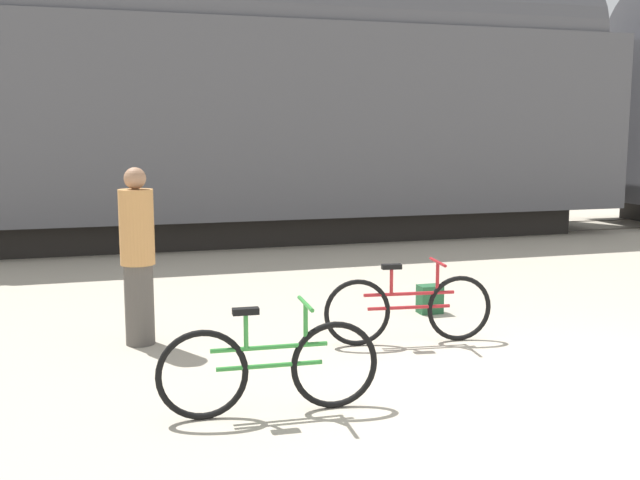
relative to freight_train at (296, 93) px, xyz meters
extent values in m
plane|color=#B2A893|center=(0.00, -9.86, -2.90)|extent=(80.00, 80.00, 0.00)
cube|color=black|center=(0.00, 0.00, -2.63)|extent=(11.38, 2.14, 0.55)
cube|color=#4C4C51|center=(0.00, 0.00, -0.56)|extent=(13.54, 2.85, 3.59)
cylinder|color=#4C4C51|center=(0.00, 0.00, 1.23)|extent=(12.46, 2.71, 2.71)
cube|color=#4C4238|center=(0.00, -0.72, -2.90)|extent=(54.24, 0.07, 0.01)
cube|color=#4C4238|center=(0.00, 0.72, -2.90)|extent=(54.24, 0.07, 0.01)
torus|color=black|center=(-2.14, -9.20, -2.55)|extent=(0.70, 0.09, 0.70)
torus|color=black|center=(-3.17, -9.14, -2.55)|extent=(0.70, 0.09, 0.70)
cylinder|color=#338C38|center=(-2.65, -9.17, -2.37)|extent=(0.91, 0.08, 0.04)
cylinder|color=#338C38|center=(-2.65, -9.17, -2.52)|extent=(0.82, 0.08, 0.04)
cylinder|color=#338C38|center=(-2.83, -9.16, -2.23)|extent=(0.04, 0.04, 0.29)
cube|color=black|center=(-2.83, -9.16, -2.08)|extent=(0.20, 0.09, 0.05)
cylinder|color=#338C38|center=(-2.37, -9.18, -2.21)|extent=(0.04, 0.04, 0.33)
cylinder|color=#338C38|center=(-2.37, -9.18, -2.05)|extent=(0.06, 0.46, 0.03)
torus|color=black|center=(-0.31, -7.75, -2.56)|extent=(0.69, 0.13, 0.69)
torus|color=black|center=(-1.39, -7.62, -2.56)|extent=(0.69, 0.13, 0.69)
cylinder|color=#A31E23|center=(-0.85, -7.69, -2.38)|extent=(0.95, 0.15, 0.04)
cylinder|color=#A31E23|center=(-0.85, -7.69, -2.53)|extent=(0.87, 0.14, 0.04)
cylinder|color=#A31E23|center=(-1.04, -7.66, -2.24)|extent=(0.04, 0.04, 0.29)
cube|color=black|center=(-1.04, -7.66, -2.10)|extent=(0.21, 0.10, 0.05)
cylinder|color=#A31E23|center=(-0.56, -7.72, -2.22)|extent=(0.04, 0.04, 0.32)
cylinder|color=#A31E23|center=(-0.56, -7.72, -2.06)|extent=(0.09, 0.46, 0.03)
cylinder|color=#514C47|center=(-3.50, -6.92, -2.49)|extent=(0.29, 0.29, 0.83)
cylinder|color=tan|center=(-3.50, -6.92, -1.69)|extent=(0.35, 0.35, 0.76)
sphere|color=#A37556|center=(-3.50, -6.92, -1.20)|extent=(0.22, 0.22, 0.22)
cube|color=#235633|center=(-0.10, -6.57, -2.73)|extent=(0.28, 0.20, 0.34)
camera|label=1|loc=(-3.88, -14.58, -0.73)|focal=42.00mm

